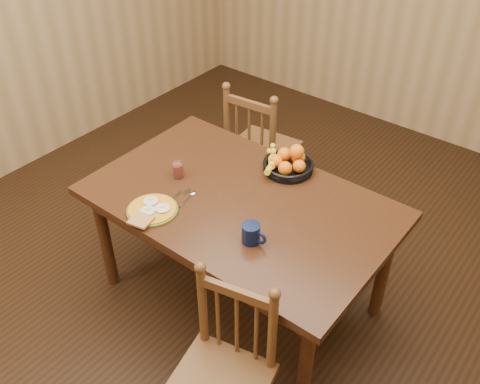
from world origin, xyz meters
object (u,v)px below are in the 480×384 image
Objects in this scene: chair_far at (260,148)px; fruit_bowl at (288,163)px; chair_near at (223,374)px; breakfast_plate at (152,210)px; dining_table at (240,212)px; coffee_mug at (252,234)px.

chair_far is 0.76m from fruit_bowl.
chair_near is 1.22m from fruit_bowl.
fruit_bowl is (0.52, -0.44, 0.33)m from chair_far.
breakfast_plate is (0.18, -1.18, 0.30)m from chair_far.
fruit_bowl is (0.33, 0.74, 0.03)m from breakfast_plate.
coffee_mug is at bearing -41.92° from dining_table.
coffee_mug is at bearing -71.28° from fruit_bowl.
breakfast_plate is 0.92× the size of fruit_bowl.
coffee_mug is 0.41× the size of fruit_bowl.
coffee_mug reaches higher than dining_table.
fruit_bowl reaches higher than dining_table.
dining_table is 5.39× the size of breakfast_plate.
chair_far is 1.79m from chair_near.
dining_table is at bearing 50.97° from breakfast_plate.
chair_far is at bearing 119.98° from dining_table.
chair_near is (0.46, -0.70, -0.23)m from dining_table.
breakfast_plate is at bearing -165.36° from coffee_mug.
dining_table is at bearing 110.46° from chair_near.
dining_table is 1.78× the size of chair_near.
breakfast_plate is (-0.75, 0.35, 0.32)m from chair_near.
chair_near is at bearing 115.82° from chair_far.
fruit_bowl is (-0.20, 0.60, -0.00)m from coffee_mug.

